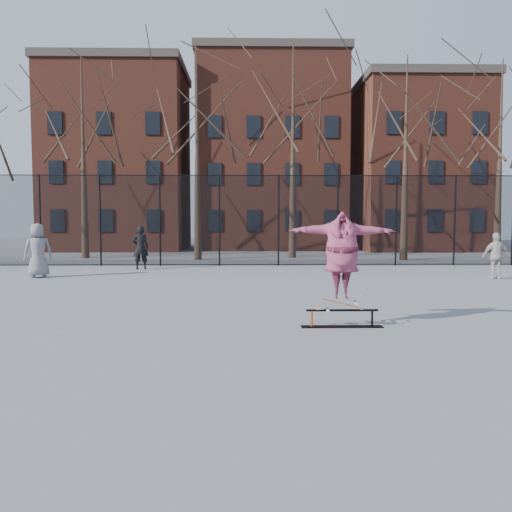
{
  "coord_description": "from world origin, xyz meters",
  "views": [
    {
      "loc": [
        -0.2,
        -8.92,
        1.96
      ],
      "look_at": [
        -0.01,
        1.5,
        1.23
      ],
      "focal_mm": 35.0,
      "sensor_mm": 36.0,
      "label": 1
    }
  ],
  "objects_px": {
    "skater": "(342,261)",
    "skateboard": "(341,306)",
    "bystander_white": "(496,256)",
    "bystander_black": "(141,248)",
    "bystander_grey": "(38,250)",
    "skate_rail": "(342,320)"
  },
  "relations": [
    {
      "from": "skater",
      "to": "skateboard",
      "type": "bearing_deg",
      "value": 0.0
    },
    {
      "from": "skater",
      "to": "bystander_white",
      "type": "bearing_deg",
      "value": 53.66
    },
    {
      "from": "bystander_black",
      "to": "bystander_grey",
      "type": "bearing_deg",
      "value": 36.62
    },
    {
      "from": "bystander_white",
      "to": "skateboard",
      "type": "bearing_deg",
      "value": 50.18
    },
    {
      "from": "bystander_black",
      "to": "skater",
      "type": "bearing_deg",
      "value": 109.77
    },
    {
      "from": "skateboard",
      "to": "skater",
      "type": "distance_m",
      "value": 0.85
    },
    {
      "from": "skater",
      "to": "bystander_white",
      "type": "xyz_separation_m",
      "value": [
        6.72,
        7.58,
        -0.45
      ]
    },
    {
      "from": "skate_rail",
      "to": "bystander_grey",
      "type": "distance_m",
      "value": 12.32
    },
    {
      "from": "bystander_grey",
      "to": "bystander_white",
      "type": "distance_m",
      "value": 15.76
    },
    {
      "from": "bystander_black",
      "to": "skateboard",
      "type": "bearing_deg",
      "value": 109.77
    },
    {
      "from": "bystander_grey",
      "to": "bystander_black",
      "type": "bearing_deg",
      "value": -160.27
    },
    {
      "from": "skater",
      "to": "bystander_white",
      "type": "relative_size",
      "value": 1.25
    },
    {
      "from": "skateboard",
      "to": "bystander_grey",
      "type": "bearing_deg",
      "value": 137.31
    },
    {
      "from": "skateboard",
      "to": "bystander_black",
      "type": "distance_m",
      "value": 12.84
    },
    {
      "from": "skater",
      "to": "bystander_grey",
      "type": "relative_size",
      "value": 1.04
    },
    {
      "from": "skateboard",
      "to": "bystander_black",
      "type": "bearing_deg",
      "value": 118.37
    },
    {
      "from": "skateboard",
      "to": "skater",
      "type": "relative_size",
      "value": 0.43
    },
    {
      "from": "bystander_black",
      "to": "bystander_white",
      "type": "distance_m",
      "value": 13.34
    },
    {
      "from": "skate_rail",
      "to": "bystander_black",
      "type": "xyz_separation_m",
      "value": [
        -6.11,
        11.29,
        0.75
      ]
    },
    {
      "from": "skateboard",
      "to": "bystander_white",
      "type": "height_order",
      "value": "bystander_white"
    },
    {
      "from": "skateboard",
      "to": "bystander_grey",
      "type": "height_order",
      "value": "bystander_grey"
    },
    {
      "from": "skate_rail",
      "to": "bystander_grey",
      "type": "xyz_separation_m",
      "value": [
        -9.05,
        8.33,
        0.82
      ]
    }
  ]
}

